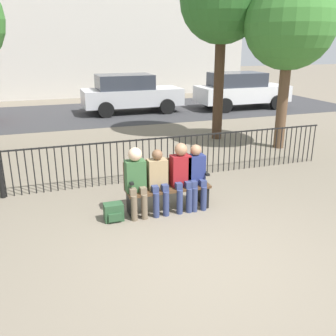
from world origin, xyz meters
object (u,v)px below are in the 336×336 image
seated_person_1 (158,178)px  parked_car_1 (241,90)px  park_bench (167,183)px  seated_person_0 (136,178)px  seated_person_3 (196,173)px  seated_person_2 (181,173)px  tree_0 (290,25)px  parked_car_0 (130,93)px  tree_3 (222,2)px  backpack (114,212)px

seated_person_1 → parked_car_1: (6.95, 9.45, 0.20)m
park_bench → seated_person_1: bearing=-147.6°
seated_person_0 → seated_person_3: seated_person_0 is taller
park_bench → parked_car_1: parked_car_1 is taller
seated_person_1 → seated_person_2: 0.44m
park_bench → tree_0: bearing=33.4°
seated_person_2 → tree_0: tree_0 is taller
seated_person_0 → tree_0: tree_0 is taller
parked_car_0 → parked_car_1: bearing=-6.7°
seated_person_0 → seated_person_2: seated_person_2 is taller
tree_0 → park_bench: bearing=-146.6°
parked_car_0 → parked_car_1: 5.07m
seated_person_3 → parked_car_0: parked_car_0 is taller
park_bench → tree_0: size_ratio=0.33×
seated_person_0 → seated_person_3: size_ratio=1.04×
tree_0 → tree_3: tree_3 is taller
seated_person_2 → seated_person_3: bearing=-0.6°
tree_3 → parked_car_0: size_ratio=1.25×
park_bench → seated_person_0: bearing=-168.1°
seated_person_2 → tree_3: 6.42m
park_bench → seated_person_2: bearing=-28.3°
tree_0 → parked_car_0: 7.89m
tree_0 → parked_car_0: size_ratio=1.09×
park_bench → backpack: 1.09m
park_bench → seated_person_0: seated_person_0 is taller
parked_car_1 → seated_person_1: bearing=-126.4°
seated_person_0 → tree_0: 6.44m
seated_person_3 → tree_0: tree_0 is taller
tree_3 → seated_person_3: bearing=-120.2°
seated_person_2 → tree_0: (4.20, 3.05, 2.63)m
seated_person_1 → tree_0: 6.16m
seated_person_0 → parked_car_1: size_ratio=0.29×
park_bench → seated_person_0: size_ratio=1.23×
seated_person_1 → seated_person_2: bearing=0.5°
park_bench → seated_person_3: (0.51, -0.13, 0.17)m
seated_person_3 → tree_3: (2.70, 4.63, 3.34)m
seated_person_0 → tree_0: (5.02, 3.05, 2.63)m
park_bench → seated_person_0: 0.64m
seated_person_1 → seated_person_3: seated_person_3 is taller
park_bench → tree_0: 6.02m
park_bench → backpack: bearing=-169.6°
tree_3 → parked_car_1: tree_3 is taller
backpack → parked_car_0: (2.73, 10.09, 0.69)m
park_bench → seated_person_2: size_ratio=1.22×
seated_person_3 → park_bench: bearing=166.1°
seated_person_1 → parked_car_1: size_ratio=0.28×
backpack → tree_0: 7.03m
seated_person_1 → parked_car_0: (1.92, 10.03, 0.20)m
seated_person_0 → backpack: (-0.42, -0.06, -0.55)m
seated_person_3 → tree_3: 6.31m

